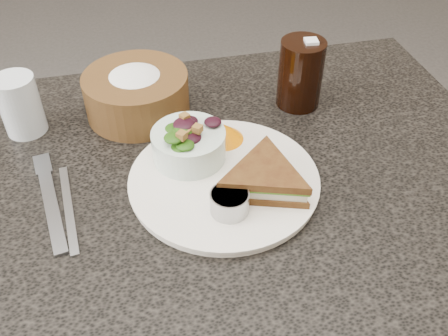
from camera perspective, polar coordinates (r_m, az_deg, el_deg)
dining_table at (r=1.02m, az=-2.80°, el=-17.24°), size 1.00×0.70×0.75m
dinner_plate at (r=0.72m, az=0.00°, el=-1.43°), size 0.27×0.27×0.01m
sandwich at (r=0.69m, az=4.64°, el=-1.19°), size 0.18×0.18×0.04m
salad_bowl at (r=0.73m, az=-4.07°, el=3.15°), size 0.11×0.11×0.06m
dressing_ramekin at (r=0.66m, az=0.64°, el=-3.94°), size 0.06×0.06×0.03m
orange_wedge at (r=0.78m, az=-0.08°, el=4.17°), size 0.08×0.08×0.03m
fork at (r=0.73m, az=-19.14°, el=-4.06°), size 0.05×0.19×0.01m
knife at (r=0.72m, az=-17.35°, el=-4.40°), size 0.03×0.17×0.00m
bread_basket at (r=0.85m, az=-10.03°, el=9.04°), size 0.20×0.20×0.10m
cola_glass at (r=0.86m, az=8.77°, el=10.94°), size 0.09×0.09×0.13m
water_glass at (r=0.86m, az=-22.27°, el=6.67°), size 0.07×0.07×0.10m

